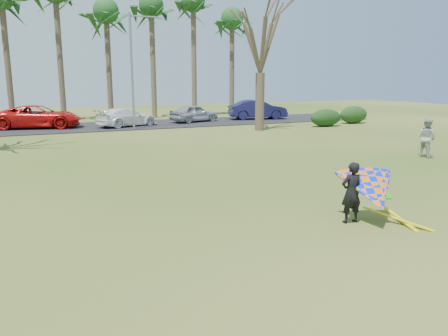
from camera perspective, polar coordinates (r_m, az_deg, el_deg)
name	(u,v)px	position (r m, az deg, el deg)	size (l,w,h in m)	color
ground	(257,226)	(10.94, 4.37, -7.58)	(100.00, 100.00, 0.00)	#214C10
parking_strip	(99,126)	(34.59, -16.00, 5.24)	(46.00, 7.00, 0.06)	black
palm_6	(106,12)	(41.03, -15.16, 19.02)	(4.84, 4.84, 10.84)	#4A392C
palm_7	(151,7)	(41.99, -9.49, 20.01)	(4.84, 4.84, 11.54)	brown
palm_8	(193,2)	(43.32, -4.05, 20.77)	(4.84, 4.84, 12.24)	#4C3B2E
palm_9	(232,20)	(44.67, 1.06, 18.76)	(4.84, 4.84, 10.84)	#4C3E2D
bare_tree_right	(261,34)	(31.07, 4.84, 17.05)	(6.27, 6.27, 9.21)	#4A3A2C
streetlight	(134,66)	(31.87, -11.68, 12.93)	(2.28, 0.18, 8.00)	gray
hedge_near	(326,118)	(34.38, 13.16, 6.41)	(2.65, 1.20, 1.33)	black
hedge_far	(354,115)	(37.31, 16.58, 6.69)	(2.56, 1.20, 1.42)	#173513
car_2	(39,117)	(34.57, -23.07, 6.19)	(2.74, 5.94, 1.65)	red
car_3	(127,117)	(33.91, -12.58, 6.51)	(1.93, 4.75, 1.38)	white
car_4	(194,113)	(36.60, -3.93, 7.16)	(1.69, 4.21, 1.43)	#9DA2AB
car_5	(258,110)	(39.17, 4.41, 7.62)	(1.78, 5.11, 1.68)	#191746
pedestrian_a	(427,138)	(22.31, 24.94, 3.60)	(0.88, 0.68, 1.80)	#ABAAA6
kite_flyer	(371,191)	(11.50, 18.62, -2.83)	(2.13, 2.39, 2.02)	black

